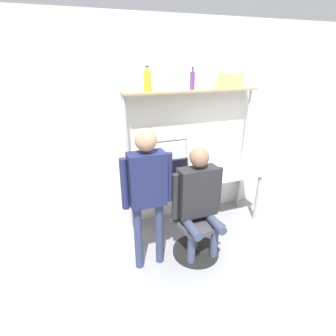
# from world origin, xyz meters

# --- Properties ---
(ground_plane) EXTENTS (12.00, 12.00, 0.00)m
(ground_plane) POSITION_xyz_m (0.00, 0.00, 0.00)
(ground_plane) COLOR gray
(wall_back) EXTENTS (8.00, 0.06, 2.70)m
(wall_back) POSITION_xyz_m (0.00, 0.66, 1.35)
(wall_back) COLOR silver
(wall_back) RESTS_ON ground_plane
(desk) EXTENTS (1.89, 0.61, 0.75)m
(desk) POSITION_xyz_m (0.00, 0.33, 0.67)
(desk) COLOR white
(desk) RESTS_ON ground_plane
(shelf_unit) EXTENTS (1.80, 0.23, 1.85)m
(shelf_unit) POSITION_xyz_m (0.00, 0.51, 1.55)
(shelf_unit) COLOR #997A56
(shelf_unit) RESTS_ON ground_plane
(monitor) EXTENTS (0.59, 0.17, 0.46)m
(monitor) POSITION_xyz_m (-0.35, 0.51, 1.01)
(monitor) COLOR #333338
(monitor) RESTS_ON desk
(laptop) EXTENTS (0.34, 0.26, 0.27)m
(laptop) POSITION_xyz_m (-0.28, 0.27, 0.82)
(laptop) COLOR #333338
(laptop) RESTS_ON desk
(cell_phone) EXTENTS (0.07, 0.15, 0.01)m
(cell_phone) POSITION_xyz_m (-0.03, 0.24, 0.76)
(cell_phone) COLOR #264C8C
(cell_phone) RESTS_ON desk
(office_chair) EXTENTS (0.56, 0.56, 0.91)m
(office_chair) POSITION_xyz_m (-0.27, -0.26, 0.28)
(office_chair) COLOR black
(office_chair) RESTS_ON ground_plane
(person_seated) EXTENTS (0.61, 0.47, 1.36)m
(person_seated) POSITION_xyz_m (-0.26, -0.30, 0.80)
(person_seated) COLOR #38425B
(person_seated) RESTS_ON ground_plane
(person_standing) EXTENTS (0.54, 0.22, 1.61)m
(person_standing) POSITION_xyz_m (-0.84, -0.27, 1.02)
(person_standing) COLOR #2D3856
(person_standing) RESTS_ON ground_plane
(bottle_purple) EXTENTS (0.06, 0.06, 0.27)m
(bottle_purple) POSITION_xyz_m (-0.01, 0.51, 1.96)
(bottle_purple) COLOR #593372
(bottle_purple) RESTS_ON shelf_unit
(bottle_amber) EXTENTS (0.09, 0.09, 0.29)m
(bottle_amber) POSITION_xyz_m (-0.59, 0.51, 1.97)
(bottle_amber) COLOR gold
(bottle_amber) RESTS_ON shelf_unit
(storage_box) EXTENTS (0.29, 0.21, 0.20)m
(storage_box) POSITION_xyz_m (0.54, 0.51, 1.95)
(storage_box) COLOR #DBCC66
(storage_box) RESTS_ON shelf_unit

